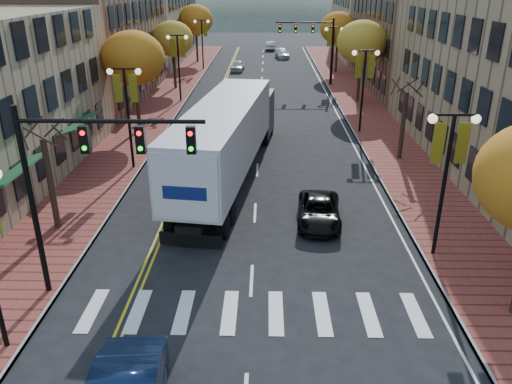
{
  "coord_description": "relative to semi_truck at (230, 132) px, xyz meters",
  "views": [
    {
      "loc": [
        0.5,
        -12.22,
        10.63
      ],
      "look_at": [
        0.1,
        7.47,
        2.2
      ],
      "focal_mm": 35.0,
      "sensor_mm": 36.0,
      "label": 1
    }
  ],
  "objects": [
    {
      "name": "ground",
      "position": [
        1.54,
        -14.91,
        -2.67
      ],
      "size": [
        200.0,
        200.0,
        0.0
      ],
      "primitive_type": "plane",
      "color": "black",
      "rests_on": "ground"
    },
    {
      "name": "sidewalk_left",
      "position": [
        -7.46,
        17.59,
        -2.59
      ],
      "size": [
        4.0,
        85.0,
        0.15
      ],
      "primitive_type": "cube",
      "color": "brown",
      "rests_on": "ground"
    },
    {
      "name": "sidewalk_right",
      "position": [
        10.54,
        17.59,
        -2.59
      ],
      "size": [
        4.0,
        85.0,
        0.15
      ],
      "primitive_type": "cube",
      "color": "brown",
      "rests_on": "ground"
    },
    {
      "name": "building_left_mid",
      "position": [
        -15.46,
        21.09,
        2.83
      ],
      "size": [
        12.0,
        24.0,
        11.0
      ],
      "primitive_type": "cube",
      "color": "brown",
      "rests_on": "ground"
    },
    {
      "name": "building_left_far",
      "position": [
        -15.46,
        46.09,
        2.08
      ],
      "size": [
        12.0,
        26.0,
        9.5
      ],
      "primitive_type": "cube",
      "color": "#9E8966",
      "rests_on": "ground"
    },
    {
      "name": "building_right_mid",
      "position": [
        20.04,
        27.09,
        2.33
      ],
      "size": [
        15.0,
        24.0,
        10.0
      ],
      "primitive_type": "cube",
      "color": "brown",
      "rests_on": "ground"
    },
    {
      "name": "building_right_far",
      "position": [
        20.04,
        49.09,
        2.83
      ],
      "size": [
        15.0,
        20.0,
        11.0
      ],
      "primitive_type": "cube",
      "color": "#9E8966",
      "rests_on": "ground"
    },
    {
      "name": "tree_left_a",
      "position": [
        -7.46,
        -6.91,
        -0.42
      ],
      "size": [
        0.28,
        0.28,
        4.2
      ],
      "color": "#382619",
      "rests_on": "sidewalk_left"
    },
    {
      "name": "tree_left_b",
      "position": [
        -7.46,
        9.09,
        2.78
      ],
      "size": [
        4.48,
        4.48,
        7.21
      ],
      "color": "#382619",
      "rests_on": "sidewalk_left"
    },
    {
      "name": "tree_left_c",
      "position": [
        -7.46,
        25.09,
        2.39
      ],
      "size": [
        4.16,
        4.16,
        6.69
      ],
      "color": "#382619",
      "rests_on": "sidewalk_left"
    },
    {
      "name": "tree_left_d",
      "position": [
        -7.46,
        43.09,
        2.93
      ],
      "size": [
        4.61,
        4.61,
        7.42
      ],
      "color": "#382619",
      "rests_on": "sidewalk_left"
    },
    {
      "name": "tree_right_b",
      "position": [
        10.54,
        3.09,
        -0.42
      ],
      "size": [
        0.28,
        0.28,
        4.2
      ],
      "color": "#382619",
      "rests_on": "sidewalk_right"
    },
    {
      "name": "tree_right_c",
      "position": [
        10.54,
        19.09,
        2.78
      ],
      "size": [
        4.48,
        4.48,
        7.21
      ],
      "color": "#382619",
      "rests_on": "sidewalk_right"
    },
    {
      "name": "tree_right_d",
      "position": [
        10.54,
        35.09,
        2.62
      ],
      "size": [
        4.35,
        4.35,
        7.0
      ],
      "color": "#382619",
      "rests_on": "sidewalk_right"
    },
    {
      "name": "lamp_left_b",
      "position": [
        -5.96,
        1.09,
        1.63
      ],
      "size": [
        1.96,
        0.36,
        6.05
      ],
      "color": "black",
      "rests_on": "ground"
    },
    {
      "name": "lamp_left_c",
      "position": [
        -5.96,
        19.09,
        1.63
      ],
      "size": [
        1.96,
        0.36,
        6.05
      ],
      "color": "black",
      "rests_on": "ground"
    },
    {
      "name": "lamp_left_d",
      "position": [
        -5.96,
        37.09,
        1.63
      ],
      "size": [
        1.96,
        0.36,
        6.05
      ],
      "color": "black",
      "rests_on": "ground"
    },
    {
      "name": "lamp_right_a",
      "position": [
        9.04,
        -8.91,
        1.63
      ],
      "size": [
        1.96,
        0.36,
        6.05
      ],
      "color": "black",
      "rests_on": "ground"
    },
    {
      "name": "lamp_right_b",
      "position": [
        9.04,
        9.09,
        1.63
      ],
      "size": [
        1.96,
        0.36,
        6.05
      ],
      "color": "black",
      "rests_on": "ground"
    },
    {
      "name": "lamp_right_c",
      "position": [
        9.04,
        27.09,
        1.63
      ],
      "size": [
        1.96,
        0.36,
        6.05
      ],
      "color": "black",
      "rests_on": "ground"
    },
    {
      "name": "traffic_mast_near",
      "position": [
        -3.93,
        -11.91,
        2.25
      ],
      "size": [
        6.1,
        0.35,
        7.0
      ],
      "color": "black",
      "rests_on": "ground"
    },
    {
      "name": "traffic_mast_far",
      "position": [
        7.02,
        27.09,
        2.25
      ],
      "size": [
        6.1,
        0.34,
        7.0
      ],
      "color": "black",
      "rests_on": "ground"
    },
    {
      "name": "semi_truck",
      "position": [
        0.0,
        0.0,
        0.0
      ],
      "size": [
        5.3,
        18.49,
        4.57
      ],
      "rotation": [
        0.0,
        0.0,
        -0.13
      ],
      "color": "black",
      "rests_on": "ground"
    },
    {
      "name": "black_suv",
      "position": [
        4.57,
        -5.9,
        -2.08
      ],
      "size": [
        2.29,
        4.4,
        1.18
      ],
      "primitive_type": "imported",
      "rotation": [
        0.0,
        0.0,
        -0.08
      ],
      "color": "black",
      "rests_on": "ground"
    },
    {
      "name": "car_far_white",
      "position": [
        -1.57,
        36.28,
        -2.02
      ],
      "size": [
        1.77,
        3.88,
        1.29
      ],
      "primitive_type": "imported",
      "rotation": [
        0.0,
        0.0,
        -0.07
      ],
      "color": "silver",
      "rests_on": "ground"
    },
    {
      "name": "car_far_silver",
      "position": [
        4.32,
        47.34,
        -2.07
      ],
      "size": [
        2.24,
        4.34,
        1.2
      ],
      "primitive_type": "imported",
      "rotation": [
        0.0,
        0.0,
        0.14
      ],
      "color": "#B5B5BD",
      "rests_on": "ground"
    },
    {
      "name": "car_far_oncoming",
      "position": [
        2.74,
        56.51,
        -1.97
      ],
      "size": [
        1.69,
        4.29,
        1.39
      ],
      "primitive_type": "imported",
      "rotation": [
        0.0,
        0.0,
        3.09
      ],
      "color": "#ABAAB1",
      "rests_on": "ground"
    }
  ]
}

